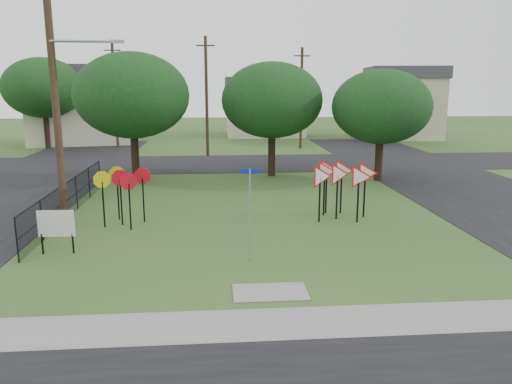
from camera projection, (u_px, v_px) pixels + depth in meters
ground at (262, 262)px, 15.73m from camera, size 140.00×140.00×0.00m
sidewalk at (279, 324)px, 11.64m from camera, size 30.00×1.60×0.02m
planting_strip at (286, 350)px, 10.47m from camera, size 30.00×0.80×0.02m
street_left at (0, 198)px, 24.51m from camera, size 8.00×50.00×0.02m
street_right at (469, 190)px, 26.43m from camera, size 8.00×50.00×0.02m
street_far at (235, 163)px, 35.21m from camera, size 60.00×8.00×0.02m
curb_pad at (270, 292)px, 13.39m from camera, size 2.00×1.20×0.02m
street_name_sign at (250, 209)px, 15.44m from camera, size 0.61×0.06×2.96m
stop_sign_cluster at (122, 183)px, 19.54m from camera, size 2.10×1.72×2.24m
yield_sign_cluster at (339, 176)px, 20.60m from camera, size 3.06×1.90×2.40m
info_board at (56, 225)px, 16.27m from camera, size 1.18×0.05×1.47m
utility_pole_main at (56, 92)px, 18.43m from camera, size 3.55×0.33×10.00m
far_pole_a at (207, 96)px, 37.98m from camera, size 1.40×0.24×9.00m
far_pole_b at (301, 98)px, 42.56m from camera, size 1.40×0.24×8.50m
far_pole_c at (115, 94)px, 43.18m from camera, size 1.40×0.24×9.00m
fence_run at (69, 198)px, 21.05m from camera, size 0.05×11.55×1.50m
house_left at (81, 104)px, 46.96m from camera, size 10.58×8.88×7.20m
house_mid at (264, 106)px, 54.35m from camera, size 8.40×8.40×6.20m
house_right at (403, 102)px, 51.46m from camera, size 8.30×8.30×7.20m
tree_near_left at (132, 96)px, 27.86m from camera, size 6.40×6.40×7.27m
tree_near_mid at (272, 100)px, 29.54m from camera, size 6.00×6.00×6.80m
tree_near_right at (381, 107)px, 28.14m from camera, size 5.60×5.60×6.33m
tree_far_left at (43, 88)px, 42.58m from camera, size 6.80×6.80×7.73m
tree_far_right at (378, 94)px, 47.06m from camera, size 6.00×6.00×6.80m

